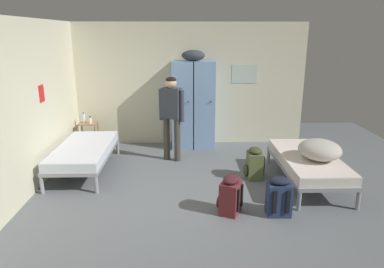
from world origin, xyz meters
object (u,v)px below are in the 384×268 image
(locker_bank, at_px, (193,103))
(bed_left_rear, at_px, (84,151))
(person_traveler, at_px, (172,111))
(bedding_heap, at_px, (320,150))
(backpack_olive, at_px, (254,164))
(bed_right, at_px, (308,162))
(backpack_navy, at_px, (279,197))
(shelf_unit, at_px, (89,133))
(lotion_bottle, at_px, (90,120))
(backpack_maroon, at_px, (230,195))
(water_bottle, at_px, (84,118))

(locker_bank, height_order, bed_left_rear, locker_bank)
(bed_left_rear, relative_size, person_traveler, 1.17)
(locker_bank, relative_size, person_traveler, 1.27)
(bedding_heap, height_order, backpack_olive, bedding_heap)
(bed_right, bearing_deg, backpack_navy, -125.95)
(bed_left_rear, bearing_deg, bedding_heap, -11.45)
(shelf_unit, bearing_deg, bed_left_rear, -78.96)
(backpack_navy, bearing_deg, backpack_olive, 94.40)
(person_traveler, bearing_deg, lotion_bottle, 158.18)
(backpack_olive, distance_m, backpack_maroon, 1.32)
(shelf_unit, bearing_deg, backpack_maroon, -47.09)
(shelf_unit, xyz_separation_m, backpack_navy, (3.32, -2.92, -0.09))
(locker_bank, bearing_deg, person_traveler, -117.54)
(bed_right, xyz_separation_m, backpack_maroon, (-1.40, -0.96, -0.12))
(lotion_bottle, height_order, backpack_navy, lotion_bottle)
(backpack_navy, xyz_separation_m, backpack_maroon, (-0.66, 0.06, 0.00))
(bed_left_rear, bearing_deg, shelf_unit, 101.04)
(bed_left_rear, relative_size, backpack_maroon, 3.45)
(shelf_unit, xyz_separation_m, backpack_olive, (3.23, -1.67, -0.09))
(shelf_unit, relative_size, person_traveler, 0.35)
(bed_left_rear, xyz_separation_m, backpack_navy, (3.07, -1.64, -0.12))
(bedding_heap, height_order, backpack_maroon, bedding_heap)
(bed_right, bearing_deg, bedding_heap, -58.96)
(water_bottle, relative_size, backpack_maroon, 0.42)
(locker_bank, bearing_deg, water_bottle, -177.96)
(locker_bank, xyz_separation_m, water_bottle, (-2.32, -0.08, -0.30))
(bedding_heap, relative_size, person_traveler, 0.43)
(water_bottle, bearing_deg, backpack_maroon, -46.44)
(person_traveler, xyz_separation_m, lotion_bottle, (-1.73, 0.69, -0.34))
(locker_bank, height_order, backpack_maroon, locker_bank)
(locker_bank, relative_size, bedding_heap, 2.96)
(backpack_olive, bearing_deg, water_bottle, 152.87)
(lotion_bottle, bearing_deg, locker_bank, 3.76)
(bed_right, relative_size, person_traveler, 1.17)
(lotion_bottle, relative_size, backpack_olive, 0.29)
(backpack_maroon, bearing_deg, lotion_bottle, 132.55)
(locker_bank, distance_m, bed_right, 2.77)
(bedding_heap, xyz_separation_m, lotion_bottle, (-4.10, 2.03, -0.00))
(bed_left_rear, height_order, backpack_olive, backpack_olive)
(locker_bank, distance_m, backpack_olive, 2.15)
(person_traveler, height_order, backpack_maroon, person_traveler)
(locker_bank, relative_size, shelf_unit, 3.63)
(bed_left_rear, height_order, lotion_bottle, lotion_bottle)
(lotion_bottle, bearing_deg, person_traveler, -21.82)
(water_bottle, bearing_deg, bed_left_rear, -75.77)
(bed_left_rear, relative_size, bedding_heap, 2.71)
(person_traveler, bearing_deg, bedding_heap, -29.57)
(backpack_olive, relative_size, backpack_maroon, 1.00)
(bed_left_rear, distance_m, bedding_heap, 4.00)
(bed_left_rear, distance_m, lotion_bottle, 1.28)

